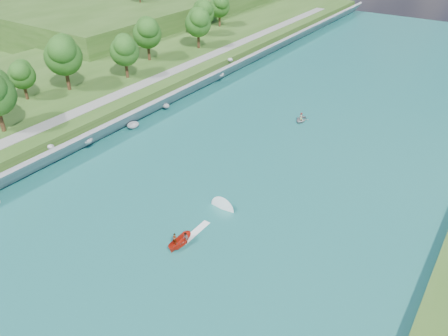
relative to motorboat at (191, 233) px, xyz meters
The scene contains 9 objects.
ground 3.44m from the motorboat, 121.71° to the right, with size 260.00×260.00×0.00m, color #2D5119.
river_water 17.23m from the motorboat, 95.91° to the left, with size 55.00×240.00×0.10m, color #185C55.
berm_west 54.54m from the motorboat, 161.69° to the left, with size 45.00×240.00×3.50m, color #2D5119.
ridge_west 124.92m from the motorboat, 132.45° to the left, with size 60.00×120.00×9.00m, color #2D5119.
riprap_bank 32.10m from the motorboat, 149.40° to the left, with size 4.02×236.00×4.18m.
riverside_path 38.42m from the motorboat, 153.44° to the left, with size 3.00×200.00×0.10m, color gray.
trees_west 44.43m from the motorboat, behind, with size 17.44×150.06×12.57m.
motorboat is the anchor object (origin of this frame).
raft 37.49m from the motorboat, 94.96° to the left, with size 2.76×3.58×1.68m.
Camera 1 is at (28.14, -28.78, 34.88)m, focal length 35.00 mm.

